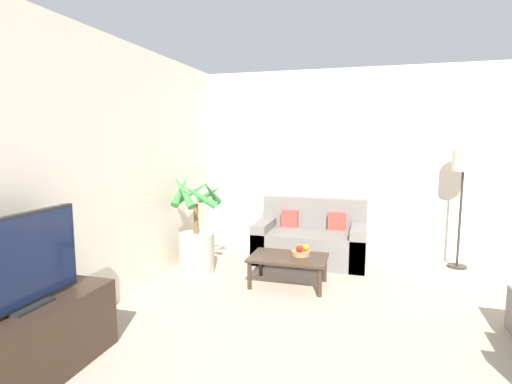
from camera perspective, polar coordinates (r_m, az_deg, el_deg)
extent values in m
cube|color=beige|center=(6.09, 25.01, 3.65)|extent=(8.45, 0.06, 2.70)
cube|color=beige|center=(3.82, -25.30, 1.78)|extent=(0.06, 7.86, 2.70)
cube|color=#332319|center=(3.34, -29.55, -18.48)|extent=(0.46, 1.30, 0.55)
cube|color=black|center=(3.23, -29.89, -13.94)|extent=(0.18, 0.32, 0.02)
cube|color=black|center=(3.13, -30.27, -8.35)|extent=(0.05, 0.91, 0.63)
cube|color=#0F1938|center=(3.11, -29.91, -8.42)|extent=(0.01, 0.87, 0.59)
cylinder|color=#ADA393|center=(5.23, -8.47, -8.52)|extent=(0.46, 0.46, 0.50)
cylinder|color=brown|center=(5.13, -8.56, -3.77)|extent=(0.06, 0.06, 0.39)
cone|color=#38843D|center=(4.99, -6.41, -0.07)|extent=(0.10, 0.48, 0.38)
cone|color=#38843D|center=(5.22, -6.52, -0.16)|extent=(0.50, 0.34, 0.31)
cone|color=#38843D|center=(5.30, -8.86, 0.12)|extent=(0.49, 0.34, 0.35)
cone|color=#38843D|center=(5.15, -10.61, 0.37)|extent=(0.10, 0.46, 0.42)
cone|color=#38843D|center=(4.96, -10.42, 0.18)|extent=(0.44, 0.31, 0.43)
cone|color=#38843D|center=(4.86, -8.40, -0.40)|extent=(0.48, 0.33, 0.37)
cube|color=slate|center=(5.64, 7.75, -7.70)|extent=(1.50, 0.86, 0.42)
cube|color=slate|center=(5.89, 8.32, -2.85)|extent=(1.50, 0.16, 0.43)
cube|color=slate|center=(5.75, 1.32, -6.72)|extent=(0.20, 0.86, 0.54)
cube|color=slate|center=(5.58, 14.41, -7.42)|extent=(0.20, 0.86, 0.54)
cube|color=#B23D33|center=(5.84, 4.86, -3.80)|extent=(0.24, 0.12, 0.24)
cube|color=#B23D33|center=(5.75, 11.47, -4.11)|extent=(0.24, 0.12, 0.24)
cylinder|color=#2D2823|center=(6.02, 26.75, -9.45)|extent=(0.24, 0.24, 0.03)
cylinder|color=#2D2823|center=(5.87, 27.12, -3.45)|extent=(0.03, 0.03, 1.25)
cylinder|color=beige|center=(5.79, 27.57, 4.08)|extent=(0.27, 0.27, 0.29)
cylinder|color=#38281E|center=(4.61, -0.93, -11.85)|extent=(0.05, 0.05, 0.32)
cylinder|color=#38281E|center=(4.45, 9.08, -12.64)|extent=(0.05, 0.05, 0.32)
cylinder|color=#38281E|center=(5.04, 0.70, -10.12)|extent=(0.05, 0.05, 0.32)
cylinder|color=#38281E|center=(4.90, 9.79, -10.75)|extent=(0.05, 0.05, 0.32)
cube|color=#38281E|center=(4.68, 4.63, -9.33)|extent=(0.88, 0.57, 0.03)
cylinder|color=#997A4C|center=(4.73, 6.39, -8.66)|extent=(0.22, 0.22, 0.05)
sphere|color=red|center=(4.66, 6.24, -8.02)|extent=(0.08, 0.08, 0.08)
sphere|color=olive|center=(4.75, 6.17, -7.80)|extent=(0.07, 0.07, 0.07)
sphere|color=orange|center=(4.71, 7.12, -7.86)|extent=(0.08, 0.08, 0.08)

